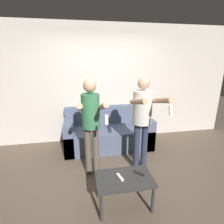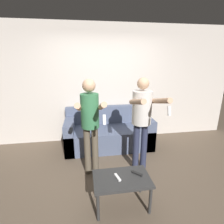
# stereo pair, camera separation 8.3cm
# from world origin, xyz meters

# --- Properties ---
(ground_plane) EXTENTS (14.00, 14.00, 0.00)m
(ground_plane) POSITION_xyz_m (0.00, 0.00, 0.00)
(ground_plane) COLOR brown
(wall_back) EXTENTS (6.40, 0.06, 2.70)m
(wall_back) POSITION_xyz_m (0.00, 1.64, 1.35)
(wall_back) COLOR beige
(wall_back) RESTS_ON ground_plane
(couch) EXTENTS (1.90, 0.86, 0.86)m
(couch) POSITION_xyz_m (0.04, 1.18, 0.30)
(couch) COLOR #4C5670
(couch) RESTS_ON ground_plane
(person_standing_left) EXTENTS (0.41, 0.77, 1.64)m
(person_standing_left) POSITION_xyz_m (-0.39, 0.20, 1.02)
(person_standing_left) COLOR brown
(person_standing_left) RESTS_ON ground_plane
(person_standing_right) EXTENTS (0.44, 0.78, 1.65)m
(person_standing_right) POSITION_xyz_m (0.47, 0.20, 1.04)
(person_standing_right) COLOR #282D47
(person_standing_right) RESTS_ON ground_plane
(coffee_table) EXTENTS (0.75, 0.47, 0.44)m
(coffee_table) POSITION_xyz_m (-0.03, -0.57, 0.38)
(coffee_table) COLOR #2D2D2D
(coffee_table) RESTS_ON ground_plane
(remote_near) EXTENTS (0.07, 0.15, 0.02)m
(remote_near) POSITION_xyz_m (-0.09, -0.56, 0.45)
(remote_near) COLOR white
(remote_near) RESTS_ON coffee_table
(remote_far) EXTENTS (0.13, 0.13, 0.02)m
(remote_far) POSITION_xyz_m (0.19, -0.53, 0.45)
(remote_far) COLOR black
(remote_far) RESTS_ON coffee_table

